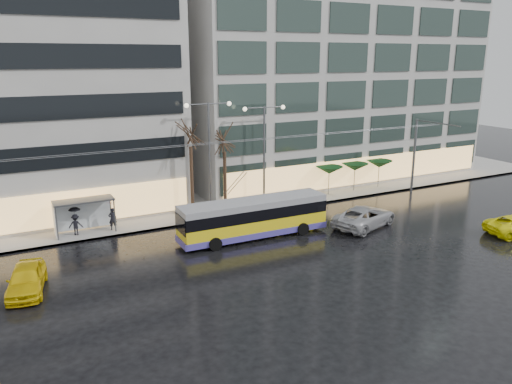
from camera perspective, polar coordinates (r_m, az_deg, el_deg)
ground at (r=31.53m, az=-0.91°, el=-8.36°), size 140.00×140.00×0.00m
sidewalk at (r=44.36m, az=-6.77°, el=-1.32°), size 80.00×10.00×0.15m
kerb at (r=39.97m, az=-4.20°, el=-3.12°), size 80.00×0.10×0.15m
building_right at (r=55.07m, az=8.12°, el=15.09°), size 32.00×14.00×25.00m
trolleybus at (r=35.74m, az=-0.27°, el=-3.11°), size 11.02×4.38×5.09m
catenary at (r=37.49m, az=-5.05°, el=2.26°), size 42.24×5.12×7.00m
bus_shelter at (r=38.31m, az=-19.66°, el=-1.85°), size 4.20×1.60×2.51m
street_lamp_near at (r=40.12m, az=-5.37°, el=5.64°), size 3.96×0.36×9.03m
street_lamp_far at (r=42.29m, az=0.94°, el=5.81°), size 3.96×0.36×8.53m
tree_a at (r=39.61m, az=-7.54°, el=7.05°), size 3.20×3.20×8.40m
tree_b at (r=41.00m, az=-3.65°, el=6.46°), size 3.20×3.20×7.70m
parasol_a at (r=46.77m, az=8.36°, el=2.48°), size 2.50×2.50×2.65m
parasol_b at (r=48.56m, az=11.24°, el=2.82°), size 2.50×2.50×2.65m
parasol_c at (r=50.47m, az=13.91°, el=3.13°), size 2.50×2.50×2.65m
taxi_a at (r=30.62m, az=-24.76°, el=-9.00°), size 2.65×4.83×1.56m
taxi_b at (r=37.44m, az=4.00°, el=-3.28°), size 4.75×2.02×1.53m
sedan_silver at (r=39.00m, az=12.29°, el=-2.77°), size 6.39×4.40×1.62m
pedestrian_a at (r=38.36m, az=-16.13°, el=-2.10°), size 1.01×1.03×2.19m
pedestrian_b at (r=39.98m, az=-16.65°, el=-2.39°), size 0.94×0.82×1.62m
pedestrian_c at (r=38.15m, az=-19.95°, el=-3.04°), size 1.13×1.04×2.11m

